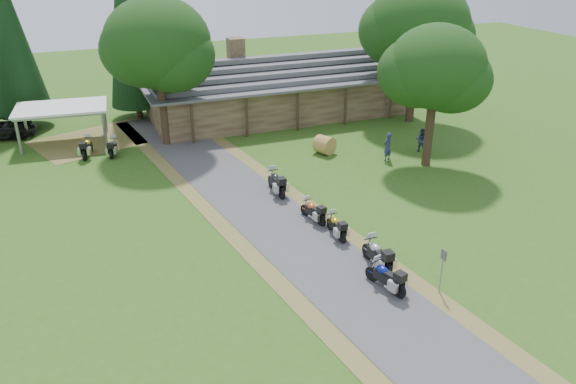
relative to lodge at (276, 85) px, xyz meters
name	(u,v)px	position (x,y,z in m)	size (l,w,h in m)	color
ground	(344,281)	(-6.00, -24.00, -2.45)	(120.00, 120.00, 0.00)	#305A19
driveway	(297,240)	(-6.50, -20.00, -2.45)	(46.00, 46.00, 0.00)	#424244
lodge	(276,85)	(0.00, 0.00, 0.00)	(21.40, 9.40, 4.90)	brown
carport	(64,125)	(-16.38, -0.85, -1.13)	(6.11, 4.07, 2.65)	white
motorcycle_row_a	(386,275)	(-4.66, -25.16, -1.78)	(1.95, 0.64, 1.34)	navy
motorcycle_row_b	(377,254)	(-4.16, -23.59, -1.72)	(2.12, 0.69, 1.45)	#989B9F
motorcycle_row_c	(336,225)	(-4.56, -20.32, -1.84)	(1.78, 0.58, 1.22)	#C5AB07
motorcycle_row_d	(313,210)	(-4.94, -18.39, -1.84)	(1.78, 0.58, 1.22)	#C55324
motorcycle_row_e	(276,181)	(-5.49, -14.50, -1.72)	(2.12, 0.69, 1.45)	black
motorcycle_carport_a	(87,146)	(-15.14, -4.29, -1.76)	(2.02, 0.66, 1.39)	yellow
motorcycle_carport_b	(113,146)	(-13.51, -4.72, -1.84)	(1.79, 0.58, 1.22)	gray
person_a	(388,144)	(3.08, -12.36, -1.34)	(0.63, 0.45, 2.22)	navy
person_b	(421,138)	(6.09, -11.75, -1.49)	(0.54, 0.39, 1.91)	navy
hay_bale	(325,145)	(-0.21, -9.72, -1.83)	(1.23, 1.23, 1.13)	#A3783B
sign_post	(442,271)	(-2.68, -26.20, -1.43)	(0.37, 0.06, 2.04)	gray
oak_lodge_left	(159,64)	(-9.79, -3.85, 3.24)	(7.08, 7.08, 11.37)	#123810
oak_lodge_right	(416,45)	(9.17, -5.60, 3.53)	(7.68, 7.68, 11.97)	#123810
oak_driveway	(434,87)	(4.99, -13.99, 2.66)	(5.97, 5.97, 10.22)	#123810
cedar_near	(129,19)	(-10.62, 3.37, 5.25)	(4.13, 4.13, 15.40)	black
cedar_far	(14,49)	(-18.94, 4.14, 3.46)	(4.06, 4.06, 11.82)	black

